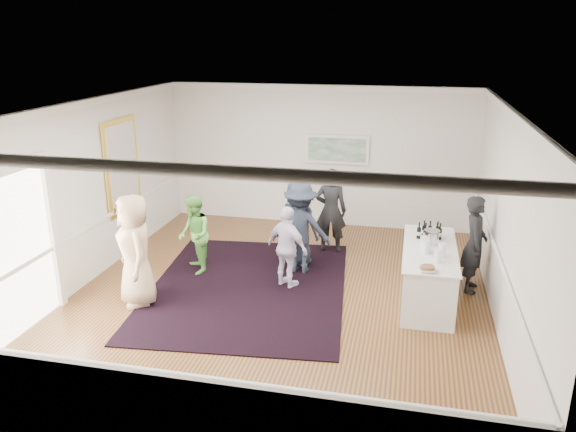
% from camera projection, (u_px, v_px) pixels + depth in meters
% --- Properties ---
extents(floor, '(8.00, 8.00, 0.00)m').
position_uv_depth(floor, '(279.00, 296.00, 9.58)').
color(floor, brown).
rests_on(floor, ground).
extents(ceiling, '(7.00, 8.00, 0.02)m').
position_uv_depth(ceiling, '(278.00, 106.00, 8.59)').
color(ceiling, white).
rests_on(ceiling, wall_back).
extents(wall_left, '(0.02, 8.00, 3.20)m').
position_uv_depth(wall_left, '(84.00, 193.00, 9.81)').
color(wall_left, white).
rests_on(wall_left, floor).
extents(wall_right, '(0.02, 8.00, 3.20)m').
position_uv_depth(wall_right, '(507.00, 221.00, 8.36)').
color(wall_right, white).
rests_on(wall_right, floor).
extents(wall_back, '(7.00, 0.02, 3.20)m').
position_uv_depth(wall_back, '(320.00, 156.00, 12.79)').
color(wall_back, white).
rests_on(wall_back, floor).
extents(wall_front, '(7.00, 0.02, 3.20)m').
position_uv_depth(wall_front, '(181.00, 326.00, 5.37)').
color(wall_front, white).
rests_on(wall_front, floor).
extents(wainscoting, '(7.00, 8.00, 1.00)m').
position_uv_depth(wainscoting, '(279.00, 269.00, 9.43)').
color(wainscoting, white).
rests_on(wainscoting, floor).
extents(mirror, '(0.05, 1.25, 1.85)m').
position_uv_depth(mirror, '(122.00, 166.00, 10.94)').
color(mirror, yellow).
rests_on(mirror, wall_left).
extents(doorway, '(0.10, 1.78, 2.56)m').
position_uv_depth(doorway, '(16.00, 241.00, 8.09)').
color(doorway, white).
rests_on(doorway, wall_left).
extents(landscape_painting, '(1.44, 0.06, 0.66)m').
position_uv_depth(landscape_painting, '(337.00, 149.00, 12.60)').
color(landscape_painting, white).
rests_on(landscape_painting, wall_back).
extents(area_rug, '(3.76, 4.70, 0.02)m').
position_uv_depth(area_rug, '(248.00, 287.00, 9.88)').
color(area_rug, black).
rests_on(area_rug, floor).
extents(serving_table, '(0.86, 2.26, 0.92)m').
position_uv_depth(serving_table, '(428.00, 274.00, 9.33)').
color(serving_table, silver).
rests_on(serving_table, floor).
extents(bartender, '(0.46, 0.65, 1.69)m').
position_uv_depth(bartender, '(475.00, 244.00, 9.56)').
color(bartender, black).
rests_on(bartender, floor).
extents(guest_tan, '(1.04, 1.08, 1.87)m').
position_uv_depth(guest_tan, '(135.00, 250.00, 9.05)').
color(guest_tan, tan).
rests_on(guest_tan, floor).
extents(guest_green, '(0.84, 0.90, 1.48)m').
position_uv_depth(guest_green, '(194.00, 235.00, 10.32)').
color(guest_green, '#65B94A').
rests_on(guest_green, floor).
extents(guest_lilac, '(0.93, 0.73, 1.47)m').
position_uv_depth(guest_lilac, '(287.00, 247.00, 9.72)').
color(guest_lilac, white).
rests_on(guest_lilac, floor).
extents(guest_dark_a, '(1.14, 0.69, 1.72)m').
position_uv_depth(guest_dark_a, '(301.00, 228.00, 10.32)').
color(guest_dark_a, '#1F2633').
rests_on(guest_dark_a, floor).
extents(guest_dark_b, '(0.66, 0.45, 1.75)m').
position_uv_depth(guest_dark_b, '(331.00, 211.00, 11.26)').
color(guest_dark_b, black).
rests_on(guest_dark_b, floor).
extents(guest_navy, '(0.94, 0.77, 1.66)m').
position_uv_depth(guest_navy, '(298.00, 223.00, 10.65)').
color(guest_navy, '#1F2633').
rests_on(guest_navy, floor).
extents(wine_bottles, '(0.42, 0.22, 0.31)m').
position_uv_depth(wine_bottles, '(430.00, 230.00, 9.58)').
color(wine_bottles, black).
rests_on(wine_bottles, serving_table).
extents(juice_pitchers, '(0.38, 0.61, 0.24)m').
position_uv_depth(juice_pitchers, '(432.00, 248.00, 8.85)').
color(juice_pitchers, '#5FA93C').
rests_on(juice_pitchers, serving_table).
extents(ice_bucket, '(0.26, 0.26, 0.25)m').
position_uv_depth(ice_bucket, '(431.00, 238.00, 9.33)').
color(ice_bucket, silver).
rests_on(ice_bucket, serving_table).
extents(nut_bowl, '(0.28, 0.28, 0.08)m').
position_uv_depth(nut_bowl, '(428.00, 268.00, 8.30)').
color(nut_bowl, white).
rests_on(nut_bowl, serving_table).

